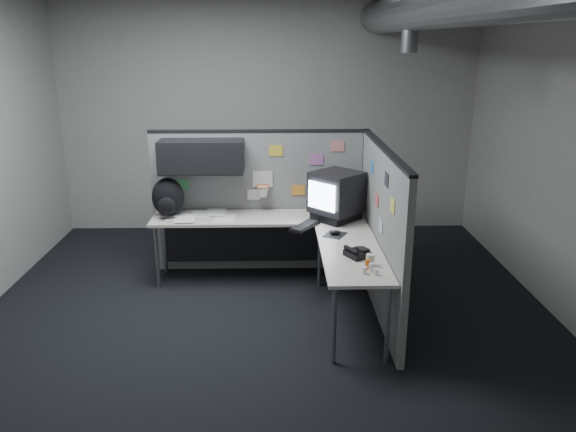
{
  "coord_description": "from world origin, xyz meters",
  "views": [
    {
      "loc": [
        0.09,
        -4.86,
        2.57
      ],
      "look_at": [
        0.21,
        0.35,
        0.93
      ],
      "focal_mm": 35.0,
      "sensor_mm": 36.0,
      "label": 1
    }
  ],
  "objects_px": {
    "desk": "(281,235)",
    "phone": "(357,253)",
    "monitor": "(336,195)",
    "keyboard": "(305,226)",
    "backpack": "(168,198)"
  },
  "relations": [
    {
      "from": "keyboard",
      "to": "monitor",
      "type": "bearing_deg",
      "value": 25.78
    },
    {
      "from": "backpack",
      "to": "monitor",
      "type": "bearing_deg",
      "value": 11.46
    },
    {
      "from": "keyboard",
      "to": "desk",
      "type": "bearing_deg",
      "value": 141.1
    },
    {
      "from": "phone",
      "to": "backpack",
      "type": "relative_size",
      "value": 0.61
    },
    {
      "from": "desk",
      "to": "monitor",
      "type": "distance_m",
      "value": 0.72
    },
    {
      "from": "monitor",
      "to": "phone",
      "type": "relative_size",
      "value": 2.47
    },
    {
      "from": "desk",
      "to": "keyboard",
      "type": "distance_m",
      "value": 0.3
    },
    {
      "from": "keyboard",
      "to": "backpack",
      "type": "distance_m",
      "value": 1.53
    },
    {
      "from": "monitor",
      "to": "keyboard",
      "type": "distance_m",
      "value": 0.51
    },
    {
      "from": "desk",
      "to": "phone",
      "type": "relative_size",
      "value": 8.92
    },
    {
      "from": "keyboard",
      "to": "phone",
      "type": "relative_size",
      "value": 1.64
    },
    {
      "from": "desk",
      "to": "phone",
      "type": "height_order",
      "value": "phone"
    },
    {
      "from": "monitor",
      "to": "keyboard",
      "type": "bearing_deg",
      "value": -140.06
    },
    {
      "from": "keyboard",
      "to": "backpack",
      "type": "xyz_separation_m",
      "value": [
        -1.46,
        0.43,
        0.19
      ]
    },
    {
      "from": "monitor",
      "to": "desk",
      "type": "bearing_deg",
      "value": -163.28
    }
  ]
}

